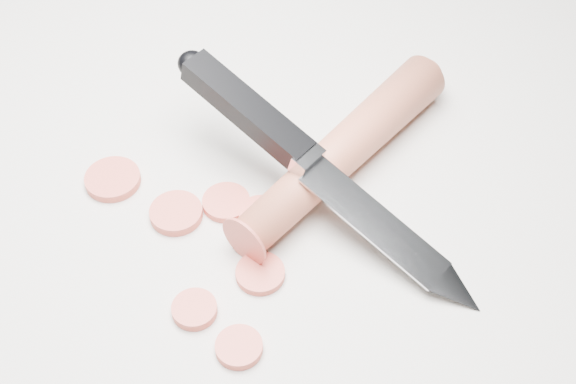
% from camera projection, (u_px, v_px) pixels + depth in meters
% --- Properties ---
extents(ground, '(2.40, 2.40, 0.00)m').
position_uv_depth(ground, '(245.00, 178.00, 0.57)').
color(ground, beige).
rests_on(ground, ground).
extents(carrot, '(0.09, 0.21, 0.03)m').
position_uv_depth(carrot, '(343.00, 151.00, 0.57)').
color(carrot, '#BA563B').
rests_on(carrot, ground).
extents(carrot_slice_0, '(0.03, 0.03, 0.01)m').
position_uv_depth(carrot_slice_0, '(226.00, 202.00, 0.56)').
color(carrot_slice_0, '#CF4739').
rests_on(carrot_slice_0, ground).
extents(carrot_slice_1, '(0.03, 0.03, 0.01)m').
position_uv_depth(carrot_slice_1, '(260.00, 214.00, 0.55)').
color(carrot_slice_1, '#CF4739').
rests_on(carrot_slice_1, ground).
extents(carrot_slice_2, '(0.04, 0.04, 0.01)m').
position_uv_depth(carrot_slice_2, '(176.00, 213.00, 0.55)').
color(carrot_slice_2, '#CF4739').
rests_on(carrot_slice_2, ground).
extents(carrot_slice_3, '(0.03, 0.03, 0.01)m').
position_uv_depth(carrot_slice_3, '(239.00, 347.00, 0.48)').
color(carrot_slice_3, '#CF4739').
rests_on(carrot_slice_3, ground).
extents(carrot_slice_4, '(0.03, 0.03, 0.01)m').
position_uv_depth(carrot_slice_4, '(260.00, 273.00, 0.52)').
color(carrot_slice_4, '#CF4739').
rests_on(carrot_slice_4, ground).
extents(carrot_slice_5, '(0.04, 0.04, 0.01)m').
position_uv_depth(carrot_slice_5, '(113.00, 179.00, 0.57)').
color(carrot_slice_5, '#CF4739').
rests_on(carrot_slice_5, ground).
extents(carrot_slice_6, '(0.03, 0.03, 0.01)m').
position_uv_depth(carrot_slice_6, '(194.00, 309.00, 0.50)').
color(carrot_slice_6, '#CF4739').
rests_on(carrot_slice_6, ground).
extents(kitchen_knife, '(0.26, 0.10, 0.07)m').
position_uv_depth(kitchen_knife, '(324.00, 171.00, 0.53)').
color(kitchen_knife, silver).
rests_on(kitchen_knife, ground).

